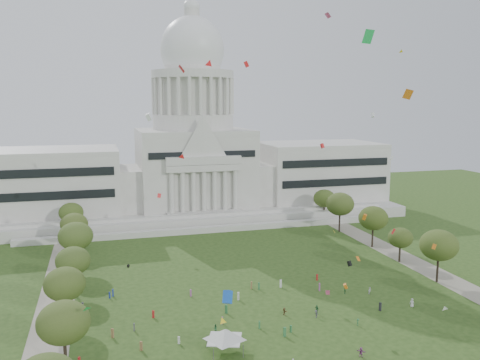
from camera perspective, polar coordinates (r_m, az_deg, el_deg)
name	(u,v)px	position (r m, az deg, el deg)	size (l,w,h in m)	color
ground	(302,333)	(105.55, 6.95, -16.69)	(400.00, 400.00, 0.00)	#294717
capitol	(194,159)	(206.03, -5.20, 2.33)	(160.00, 64.50, 91.30)	beige
path_left	(56,302)	(126.52, -19.95, -12.73)	(8.00, 160.00, 0.04)	gray
path_right	(420,265)	(152.33, 19.52, -9.03)	(8.00, 160.00, 0.04)	gray
row_tree_l_1	(64,322)	(92.41, -19.20, -14.87)	(8.86, 8.86, 12.59)	black
row_tree_l_2	(65,284)	(111.49, -19.10, -10.98)	(8.42, 8.42, 11.97)	black
row_tree_r_2	(439,245)	(137.78, 21.44, -6.83)	(9.55, 9.55, 13.58)	black
row_tree_l_3	(73,261)	(127.29, -18.25, -8.61)	(8.12, 8.12, 11.55)	black
row_tree_r_3	(400,238)	(151.95, 17.56, -6.21)	(7.01, 7.01, 9.98)	black
row_tree_l_4	(76,236)	(144.78, -17.98, -6.02)	(9.29, 9.29, 13.21)	black
row_tree_r_4	(373,218)	(164.40, 14.74, -4.17)	(9.19, 9.19, 13.06)	black
row_tree_l_5	(74,224)	(163.10, -18.13, -4.73)	(8.33, 8.33, 11.85)	black
row_tree_r_5	(340,204)	(180.92, 11.17, -2.67)	(9.82, 9.82, 13.96)	black
row_tree_l_6	(71,213)	(180.90, -18.44, -3.49)	(8.19, 8.19, 11.64)	black
row_tree_r_6	(324,198)	(198.05, 9.45, -2.05)	(8.42, 8.42, 11.97)	black
event_tent	(225,334)	(96.29, -1.74, -16.90)	(10.51, 10.51, 4.58)	#4C4C4C
person_0	(412,303)	(122.46, 18.76, -12.91)	(0.97, 0.63, 1.98)	silver
person_2	(370,291)	(127.18, 14.38, -11.94)	(0.87, 0.53, 1.78)	silver
person_3	(316,314)	(112.28, 8.54, -14.65)	(1.06, 0.55, 1.65)	#4C4C51
person_4	(317,309)	(114.08, 8.62, -14.16)	(1.18, 0.64, 2.01)	#33723F
person_5	(284,311)	(112.80, 5.01, -14.47)	(1.53, 0.60, 1.65)	olive
person_8	(215,328)	(104.74, -2.80, -16.32)	(0.85, 0.52, 1.74)	#33723F
person_9	(358,322)	(110.21, 13.10, -15.29)	(0.97, 0.50, 1.50)	#33723F
person_10	(345,291)	(126.10, 11.70, -12.07)	(0.94, 0.51, 1.60)	#33723F
person_11	(361,352)	(98.42, 13.44, -18.27)	(1.67, 0.66, 1.80)	#994C8C
distant_crowd	(222,307)	(114.50, -2.07, -14.04)	(63.17, 31.56, 1.95)	#B21E1E
kite_swarm	(299,189)	(106.05, 6.69, -1.03)	(93.49, 103.49, 60.87)	white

